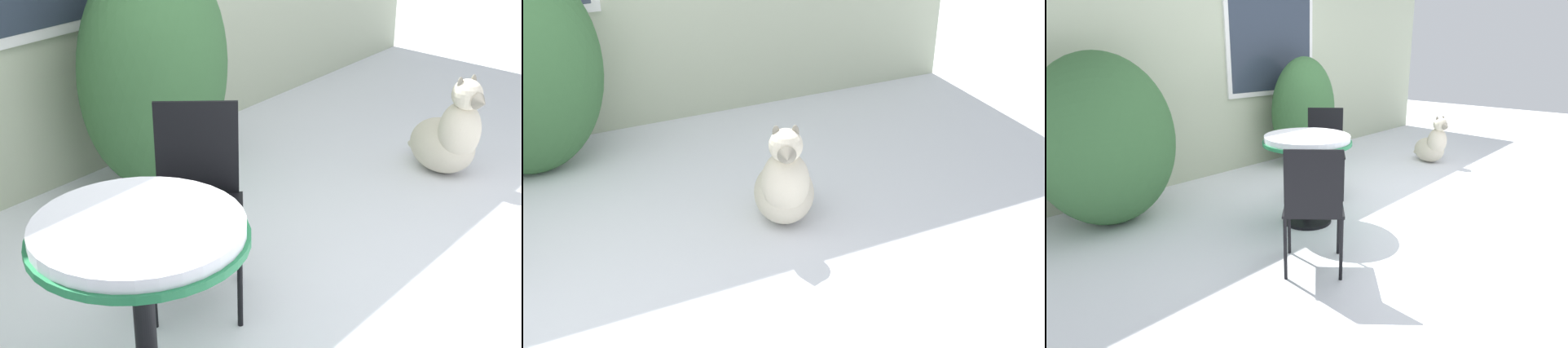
{
  "view_description": "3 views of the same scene",
  "coord_description": "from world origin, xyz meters",
  "views": [
    {
      "loc": [
        -2.53,
        -1.41,
        2.03
      ],
      "look_at": [
        0.0,
        0.6,
        0.55
      ],
      "focal_mm": 55.0,
      "sensor_mm": 36.0,
      "label": 1
    },
    {
      "loc": [
        0.28,
        -2.39,
        2.01
      ],
      "look_at": [
        1.69,
        0.52,
        0.28
      ],
      "focal_mm": 45.0,
      "sensor_mm": 36.0,
      "label": 2
    },
    {
      "loc": [
        -3.43,
        -1.9,
        1.46
      ],
      "look_at": [
        -0.95,
        0.37,
        0.44
      ],
      "focal_mm": 28.0,
      "sensor_mm": 36.0,
      "label": 3
    }
  ],
  "objects": [
    {
      "name": "ground_plane",
      "position": [
        0.0,
        0.0,
        0.0
      ],
      "size": [
        16.0,
        16.0,
        0.0
      ],
      "primitive_type": "plane",
      "color": "white"
    },
    {
      "name": "patio_table",
      "position": [
        -0.95,
        0.37,
        0.64
      ],
      "size": [
        0.76,
        0.76,
        0.78
      ],
      "color": "black",
      "rests_on": "ground_plane"
    },
    {
      "name": "shrub_middle",
      "position": [
        0.48,
        1.73,
        0.7
      ],
      "size": [
        1.01,
        0.63,
        1.39
      ],
      "color": "#386638",
      "rests_on": "ground_plane"
    },
    {
      "name": "patio_chair_near_table",
      "position": [
        -0.27,
        0.74,
        0.5
      ],
      "size": [
        0.56,
        0.56,
        0.89
      ],
      "rotation": [
        0.0,
        0.0,
        -0.87
      ],
      "color": "black",
      "rests_on": "ground_plane"
    },
    {
      "name": "dog",
      "position": [
        1.67,
        0.48,
        0.23
      ],
      "size": [
        0.49,
        0.61,
        0.65
      ],
      "rotation": [
        0.0,
        0.0,
        -0.39
      ],
      "color": "beige",
      "rests_on": "ground_plane"
    }
  ]
}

